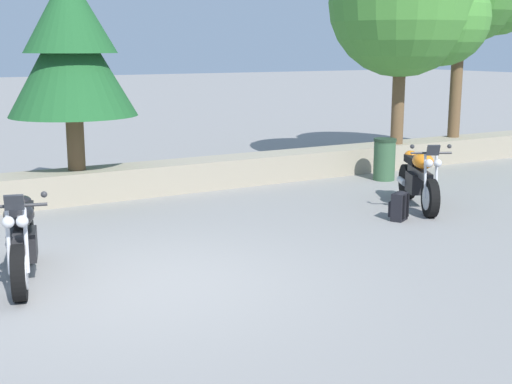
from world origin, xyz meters
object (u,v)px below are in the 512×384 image
at_px(pine_tree_mid_left, 71,47).
at_px(trash_bin, 384,159).
at_px(motorcycle_orange_centre, 419,179).
at_px(leafy_tree_mid_right, 411,6).
at_px(rider_backpack, 399,205).
at_px(motorcycle_black_near_left, 22,240).

relative_size(pine_tree_mid_left, trash_bin, 4.01).
distance_m(motorcycle_orange_centre, leafy_tree_mid_right, 5.07).
bearing_deg(rider_backpack, motorcycle_orange_centre, 31.01).
height_order(motorcycle_black_near_left, leafy_tree_mid_right, leafy_tree_mid_right).
relative_size(leafy_tree_mid_right, trash_bin, 5.44).
bearing_deg(trash_bin, leafy_tree_mid_right, 34.26).
distance_m(leafy_tree_mid_right, trash_bin, 3.53).
height_order(motorcycle_black_near_left, trash_bin, motorcycle_black_near_left).
xyz_separation_m(pine_tree_mid_left, trash_bin, (6.00, -1.22, -2.26)).
xyz_separation_m(rider_backpack, pine_tree_mid_left, (-3.98, 4.00, 2.45)).
bearing_deg(motorcycle_orange_centre, rider_backpack, -148.99).
bearing_deg(motorcycle_orange_centre, motorcycle_black_near_left, -175.07).
bearing_deg(leafy_tree_mid_right, pine_tree_mid_left, 177.72).
distance_m(motorcycle_orange_centre, pine_tree_mid_left, 6.37).
relative_size(motorcycle_black_near_left, motorcycle_orange_centre, 1.07).
bearing_deg(trash_bin, motorcycle_orange_centre, -116.75).
xyz_separation_m(pine_tree_mid_left, leafy_tree_mid_right, (7.36, -0.29, 0.86)).
xyz_separation_m(motorcycle_black_near_left, leafy_tree_mid_right, (9.15, 3.75, 3.07)).
bearing_deg(motorcycle_orange_centre, pine_tree_mid_left, 144.59).
height_order(motorcycle_orange_centre, rider_backpack, motorcycle_orange_centre).
distance_m(rider_backpack, leafy_tree_mid_right, 6.02).
distance_m(motorcycle_black_near_left, leafy_tree_mid_right, 10.35).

